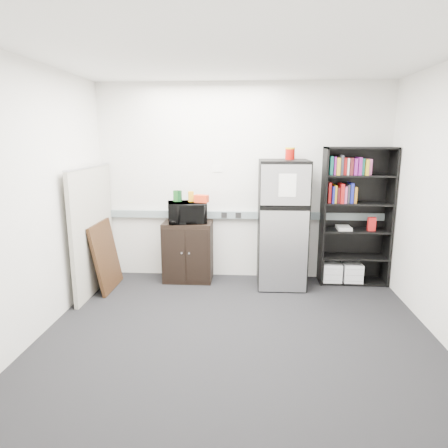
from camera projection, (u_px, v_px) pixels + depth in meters
The scene contains 17 objects.
floor at pixel (237, 332), 4.12m from camera, with size 4.00×4.00×0.00m, color black.
wall_back at pixel (242, 183), 5.54m from camera, with size 4.00×0.02×2.70m, color white.
wall_left at pixel (37, 201), 3.96m from camera, with size 0.02×3.50×2.70m, color white.
ceiling at pixel (240, 54), 3.55m from camera, with size 4.00×3.50×0.02m, color white.
electrical_raceway at pixel (242, 215), 5.61m from camera, with size 3.92×0.05×0.10m, color gray.
wall_note at pixel (217, 168), 5.51m from camera, with size 0.14×0.00×0.10m, color white.
bookshelf at pixel (354, 213), 5.35m from camera, with size 0.90×0.34×1.85m.
cubicle_partition at pixel (93, 229), 5.12m from camera, with size 0.06×1.30×1.62m.
cabinet at pixel (188, 251), 5.54m from camera, with size 0.67×0.45×0.83m.
microwave at pixel (187, 212), 5.41m from camera, with size 0.51×0.35×0.28m, color black.
snack_box_a at pixel (176, 196), 5.41m from camera, with size 0.07×0.05×0.15m, color #17521B.
snack_box_b at pixel (179, 196), 5.40m from camera, with size 0.07×0.05×0.15m, color #0C3616.
snack_box_c at pixel (191, 197), 5.39m from camera, with size 0.07×0.05×0.14m, color orange.
snack_bag at pixel (201, 199), 5.34m from camera, with size 0.18×0.10×0.10m, color red.
refrigerator at pixel (282, 224), 5.29m from camera, with size 0.64×0.67×1.69m.
coffee_can at pixel (290, 153), 5.21m from camera, with size 0.13×0.13×0.17m.
framed_poster at pixel (106, 256), 5.24m from camera, with size 0.20×0.70×0.89m.
Camera 1 is at (0.11, -3.79, 1.98)m, focal length 32.00 mm.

